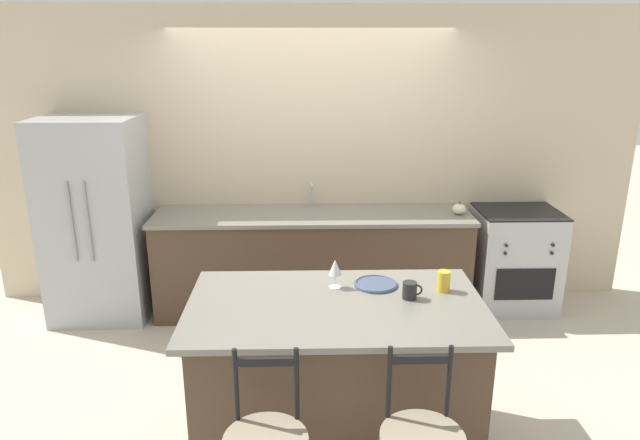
{
  "coord_description": "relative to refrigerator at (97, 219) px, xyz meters",
  "views": [
    {
      "loc": [
        -0.05,
        -4.46,
        2.38
      ],
      "look_at": [
        0.05,
        -0.56,
        1.16
      ],
      "focal_mm": 32.0,
      "sensor_mm": 36.0,
      "label": 1
    }
  ],
  "objects": [
    {
      "name": "pumpkin_decoration",
      "position": [
        3.19,
        -0.03,
        0.08
      ],
      "size": [
        0.12,
        0.12,
        0.12
      ],
      "color": "beige",
      "rests_on": "back_counter"
    },
    {
      "name": "coffee_mug",
      "position": [
        2.43,
        -1.82,
        0.12
      ],
      "size": [
        0.12,
        0.08,
        0.1
      ],
      "color": "#232326",
      "rests_on": "kitchen_island"
    },
    {
      "name": "kitchen_island",
      "position": [
        2.0,
        -1.87,
        -0.41
      ],
      "size": [
        1.7,
        0.99,
        0.96
      ],
      "color": "#4C3828",
      "rests_on": "ground_plane"
    },
    {
      "name": "wall_back",
      "position": [
        1.89,
        0.37,
        0.46
      ],
      "size": [
        6.0,
        0.07,
        2.7
      ],
      "color": "beige",
      "rests_on": "ground_plane"
    },
    {
      "name": "oven_range",
      "position": [
        3.75,
        0.05,
        -0.43
      ],
      "size": [
        0.72,
        0.63,
        0.93
      ],
      "color": "#B7B7BC",
      "rests_on": "ground_plane"
    },
    {
      "name": "ground_plane",
      "position": [
        1.89,
        -0.35,
        -0.89
      ],
      "size": [
        18.0,
        18.0,
        0.0
      ],
      "primitive_type": "plane",
      "color": "beige"
    },
    {
      "name": "tumbler_cup",
      "position": [
        2.65,
        -1.72,
        0.13
      ],
      "size": [
        0.08,
        0.08,
        0.13
      ],
      "color": "gold",
      "rests_on": "kitchen_island"
    },
    {
      "name": "wine_glass",
      "position": [
        2.01,
        -1.65,
        0.19
      ],
      "size": [
        0.08,
        0.08,
        0.18
      ],
      "color": "white",
      "rests_on": "kitchen_island"
    },
    {
      "name": "refrigerator",
      "position": [
        0.0,
        0.0,
        0.0
      ],
      "size": [
        0.83,
        0.73,
        1.79
      ],
      "color": "#ADAFB5",
      "rests_on": "ground_plane"
    },
    {
      "name": "dinner_plate",
      "position": [
        2.26,
        -1.62,
        0.08
      ],
      "size": [
        0.27,
        0.27,
        0.02
      ],
      "color": "#425170",
      "rests_on": "kitchen_island"
    },
    {
      "name": "back_counter",
      "position": [
        1.89,
        0.04,
        -0.43
      ],
      "size": [
        2.82,
        0.71,
        0.93
      ],
      "color": "#4C3828",
      "rests_on": "ground_plane"
    },
    {
      "name": "sink_faucet",
      "position": [
        1.89,
        0.24,
        0.17
      ],
      "size": [
        0.02,
        0.13,
        0.22
      ],
      "color": "#ADAFB5",
      "rests_on": "back_counter"
    }
  ]
}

